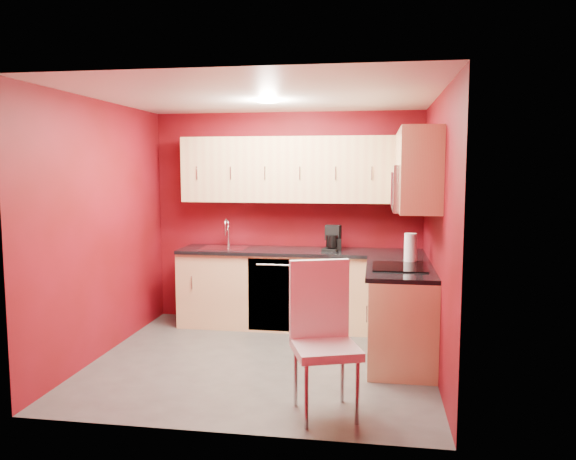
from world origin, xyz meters
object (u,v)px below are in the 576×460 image
(napkin_holder, at_px, (335,244))
(paper_towel, at_px, (410,248))
(coffee_maker, at_px, (332,238))
(microwave, at_px, (414,188))
(sink, at_px, (225,245))
(dining_chair, at_px, (326,340))

(napkin_holder, relative_size, paper_towel, 0.48)
(coffee_maker, xyz_separation_m, paper_towel, (0.84, -0.67, 0.00))
(microwave, bearing_deg, coffee_maker, 130.60)
(sink, height_order, coffee_maker, sink)
(microwave, distance_m, napkin_holder, 1.45)
(coffee_maker, relative_size, dining_chair, 0.25)
(microwave, relative_size, sink, 1.46)
(microwave, height_order, dining_chair, microwave)
(coffee_maker, distance_m, dining_chair, 2.32)
(microwave, height_order, coffee_maker, microwave)
(sink, height_order, dining_chair, sink)
(sink, height_order, paper_towel, sink)
(microwave, relative_size, napkin_holder, 5.47)
(coffee_maker, distance_m, paper_towel, 1.07)
(microwave, height_order, napkin_holder, microwave)
(microwave, bearing_deg, paper_towel, 89.55)
(sink, bearing_deg, napkin_holder, -0.46)
(sink, xyz_separation_m, coffee_maker, (1.26, -0.03, 0.11))
(napkin_holder, bearing_deg, microwave, -51.10)
(sink, relative_size, paper_towel, 1.79)
(sink, distance_m, dining_chair, 2.72)
(napkin_holder, height_order, paper_towel, paper_towel)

